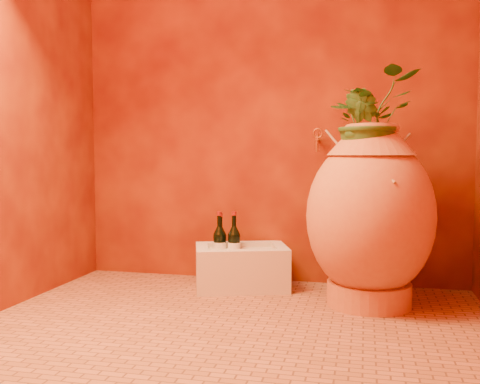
% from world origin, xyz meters
% --- Properties ---
extents(floor, '(2.50, 2.50, 0.00)m').
position_xyz_m(floor, '(0.00, 0.00, 0.00)').
color(floor, '#9B5632').
rests_on(floor, ground).
extents(wall_back, '(2.50, 0.02, 2.50)m').
position_xyz_m(wall_back, '(0.00, 1.00, 1.25)').
color(wall_back, '#530C04').
rests_on(wall_back, ground).
extents(amphora, '(0.91, 0.91, 0.99)m').
position_xyz_m(amphora, '(0.64, 0.54, 0.49)').
color(amphora, '#B56C33').
rests_on(amphora, floor).
extents(stone_basin, '(0.65, 0.55, 0.26)m').
position_xyz_m(stone_basin, '(-0.13, 0.75, 0.12)').
color(stone_basin, beige).
rests_on(stone_basin, floor).
extents(wine_bottle_a, '(0.08, 0.08, 0.32)m').
position_xyz_m(wine_bottle_a, '(-0.28, 0.79, 0.26)').
color(wine_bottle_a, black).
rests_on(wine_bottle_a, stone_basin).
extents(wine_bottle_b, '(0.08, 0.08, 0.32)m').
position_xyz_m(wine_bottle_b, '(-0.28, 0.80, 0.26)').
color(wine_bottle_b, black).
rests_on(wine_bottle_b, stone_basin).
extents(wine_bottle_c, '(0.08, 0.08, 0.33)m').
position_xyz_m(wine_bottle_c, '(-0.19, 0.79, 0.26)').
color(wine_bottle_c, black).
rests_on(wine_bottle_c, stone_basin).
extents(wall_tap, '(0.06, 0.14, 0.15)m').
position_xyz_m(wall_tap, '(0.32, 0.92, 0.92)').
color(wall_tap, '#B16B28').
rests_on(wall_tap, wall_back).
extents(plant_main, '(0.63, 0.62, 0.53)m').
position_xyz_m(plant_main, '(0.63, 0.54, 1.01)').
color(plant_main, '#254F1C').
rests_on(plant_main, amphora).
extents(plant_side, '(0.26, 0.27, 0.38)m').
position_xyz_m(plant_side, '(0.59, 0.45, 0.97)').
color(plant_side, '#254F1C').
rests_on(plant_side, amphora).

